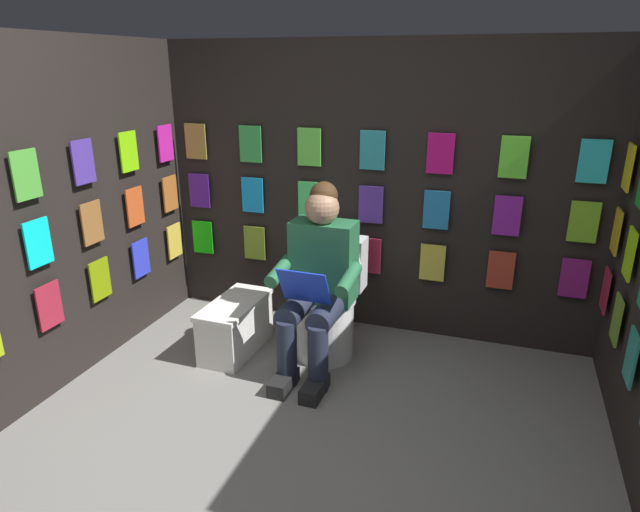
# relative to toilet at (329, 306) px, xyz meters

# --- Properties ---
(display_wall_back) EXTENTS (3.20, 0.14, 2.03)m
(display_wall_back) POSITION_rel_toilet_xyz_m (-0.16, -0.51, 0.69)
(display_wall_back) COLOR black
(display_wall_back) RESTS_ON ground
(display_wall_right) EXTENTS (0.14, 2.07, 2.03)m
(display_wall_right) POSITION_rel_toilet_xyz_m (1.43, 0.57, 0.69)
(display_wall_right) COLOR black
(display_wall_right) RESTS_ON ground
(toilet) EXTENTS (0.41, 0.56, 0.77)m
(toilet) POSITION_rel_toilet_xyz_m (0.00, 0.00, 0.00)
(toilet) COLOR white
(toilet) RESTS_ON ground
(person_reading) EXTENTS (0.53, 0.69, 1.19)m
(person_reading) POSITION_rel_toilet_xyz_m (0.00, 0.23, 0.27)
(person_reading) COLOR #286B42
(person_reading) RESTS_ON ground
(comic_longbox_near) EXTENTS (0.31, 0.62, 0.36)m
(comic_longbox_near) POSITION_rel_toilet_xyz_m (0.59, 0.21, -0.15)
(comic_longbox_near) COLOR white
(comic_longbox_near) RESTS_ON ground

